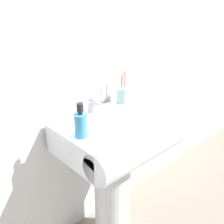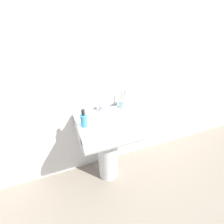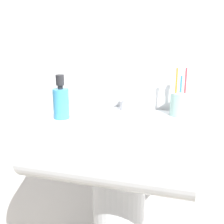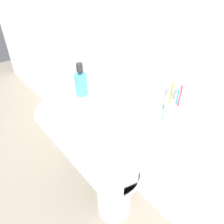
{
  "view_description": "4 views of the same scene",
  "coord_description": "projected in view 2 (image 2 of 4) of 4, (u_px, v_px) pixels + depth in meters",
  "views": [
    {
      "loc": [
        -0.91,
        -0.99,
        1.48
      ],
      "look_at": [
        -0.0,
        -0.0,
        0.87
      ],
      "focal_mm": 45.0,
      "sensor_mm": 36.0,
      "label": 1
    },
    {
      "loc": [
        -0.43,
        -1.27,
        1.79
      ],
      "look_at": [
        0.04,
        -0.02,
        0.9
      ],
      "focal_mm": 28.0,
      "sensor_mm": 36.0,
      "label": 2
    },
    {
      "loc": [
        0.26,
        -0.99,
        1.14
      ],
      "look_at": [
        -0.03,
        0.02,
        0.84
      ],
      "focal_mm": 45.0,
      "sensor_mm": 36.0,
      "label": 3
    },
    {
      "loc": [
        0.62,
        -0.53,
        1.41
      ],
      "look_at": [
        0.01,
        -0.03,
        0.84
      ],
      "focal_mm": 35.0,
      "sensor_mm": 36.0,
      "label": 4
    }
  ],
  "objects": [
    {
      "name": "soap_bottle",
      "position": [
        84.0,
        120.0,
        1.53
      ],
      "size": [
        0.06,
        0.06,
        0.17
      ],
      "color": "#3F99CC",
      "rests_on": "sink_basin"
    },
    {
      "name": "ground_plane",
      "position": [
        108.0,
        173.0,
        2.11
      ],
      "size": [
        6.0,
        6.0,
        0.0
      ],
      "primitive_type": "plane",
      "color": "gray",
      "rests_on": "ground"
    },
    {
      "name": "faucet",
      "position": [
        101.0,
        108.0,
        1.74
      ],
      "size": [
        0.05,
        0.11,
        0.08
      ],
      "color": "#B7B7BC",
      "rests_on": "sink_basin"
    },
    {
      "name": "sink_pedestal",
      "position": [
        108.0,
        155.0,
        1.92
      ],
      "size": [
        0.22,
        0.22,
        0.65
      ],
      "primitive_type": "cylinder",
      "color": "white",
      "rests_on": "ground"
    },
    {
      "name": "sink_basin",
      "position": [
        109.0,
        129.0,
        1.65
      ],
      "size": [
        0.58,
        0.48,
        0.16
      ],
      "color": "white",
      "rests_on": "sink_pedestal"
    },
    {
      "name": "wall_back",
      "position": [
        98.0,
        71.0,
        1.63
      ],
      "size": [
        5.0,
        0.05,
        2.4
      ],
      "primitive_type": "cube",
      "color": "white",
      "rests_on": "ground"
    },
    {
      "name": "toothbrush_cup",
      "position": [
        123.0,
        103.0,
        1.79
      ],
      "size": [
        0.08,
        0.08,
        0.21
      ],
      "color": "#99BFB2",
      "rests_on": "sink_basin"
    }
  ]
}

